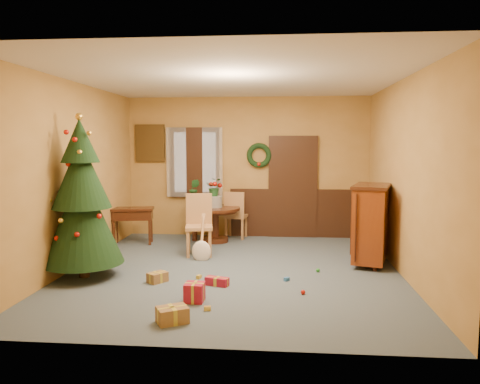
# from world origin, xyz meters

# --- Properties ---
(room_envelope) EXTENTS (5.50, 5.50, 5.50)m
(room_envelope) POSITION_xyz_m (0.21, 2.70, 1.12)
(room_envelope) COLOR #3D4C58
(room_envelope) RESTS_ON ground
(dining_table) EXTENTS (1.00, 1.00, 0.69)m
(dining_table) POSITION_xyz_m (-0.60, 2.08, 0.48)
(dining_table) COLOR black
(dining_table) RESTS_ON floor
(urn) EXTENTS (0.30, 0.30, 0.22)m
(urn) POSITION_xyz_m (-0.60, 2.08, 0.80)
(urn) COLOR slate
(urn) RESTS_ON dining_table
(centerpiece_plant) EXTENTS (0.32, 0.28, 0.36)m
(centerpiece_plant) POSITION_xyz_m (-0.60, 2.08, 1.09)
(centerpiece_plant) COLOR #1E4C23
(centerpiece_plant) RESTS_ON urn
(chair_near) EXTENTS (0.53, 0.53, 1.06)m
(chair_near) POSITION_xyz_m (-0.72, 1.02, 0.57)
(chair_near) COLOR #A37241
(chair_near) RESTS_ON floor
(chair_far) EXTENTS (0.47, 0.47, 0.97)m
(chair_far) POSITION_xyz_m (-0.22, 2.41, 0.52)
(chair_far) COLOR #A37241
(chair_far) RESTS_ON floor
(guitar) EXTENTS (0.36, 0.51, 0.73)m
(guitar) POSITION_xyz_m (-0.61, 0.58, 0.38)
(guitar) COLOR #EEDEC7
(guitar) RESTS_ON floor
(plant_stand) EXTENTS (0.33, 0.33, 0.86)m
(plant_stand) POSITION_xyz_m (-1.01, 2.14, 0.53)
(plant_stand) COLOR black
(plant_stand) RESTS_ON floor
(stand_plant) EXTENTS (0.22, 0.18, 0.38)m
(stand_plant) POSITION_xyz_m (-1.01, 2.14, 1.05)
(stand_plant) COLOR #19471E
(stand_plant) RESTS_ON plant_stand
(christmas_tree) EXTENTS (1.15, 1.15, 2.38)m
(christmas_tree) POSITION_xyz_m (-2.15, -0.53, 1.13)
(christmas_tree) COLOR #382111
(christmas_tree) RESTS_ON floor
(writing_desk) EXTENTS (0.85, 0.52, 0.71)m
(writing_desk) POSITION_xyz_m (-2.15, 1.74, 0.53)
(writing_desk) COLOR black
(writing_desk) RESTS_ON floor
(sideboard) EXTENTS (0.80, 1.12, 1.29)m
(sideboard) POSITION_xyz_m (2.15, 0.57, 0.69)
(sideboard) COLOR #501609
(sideboard) RESTS_ON floor
(gift_a) EXTENTS (0.40, 0.37, 0.18)m
(gift_a) POSITION_xyz_m (-0.46, -2.14, 0.09)
(gift_a) COLOR brown
(gift_a) RESTS_ON floor
(gift_b) EXTENTS (0.24, 0.24, 0.24)m
(gift_b) POSITION_xyz_m (-0.35, -1.44, 0.12)
(gift_b) COLOR maroon
(gift_b) RESTS_ON floor
(gift_c) EXTENTS (0.30, 0.31, 0.14)m
(gift_c) POSITION_xyz_m (-1.02, -0.69, 0.07)
(gift_c) COLOR brown
(gift_c) RESTS_ON floor
(gift_d) EXTENTS (0.35, 0.22, 0.12)m
(gift_d) POSITION_xyz_m (-0.16, -0.77, 0.06)
(gift_d) COLOR maroon
(gift_d) RESTS_ON floor
(toy_a) EXTENTS (0.09, 0.09, 0.05)m
(toy_a) POSITION_xyz_m (0.80, -0.47, 0.03)
(toy_a) COLOR #2863AD
(toy_a) RESTS_ON floor
(toy_b) EXTENTS (0.06, 0.06, 0.06)m
(toy_b) POSITION_xyz_m (1.28, 0.02, 0.03)
(toy_b) COLOR #227D26
(toy_b) RESTS_ON floor
(toy_c) EXTENTS (0.07, 0.09, 0.05)m
(toy_c) POSITION_xyz_m (-0.46, -0.47, 0.03)
(toy_c) COLOR gold
(toy_c) RESTS_ON floor
(toy_d) EXTENTS (0.06, 0.06, 0.06)m
(toy_d) POSITION_xyz_m (1.01, -1.05, 0.03)
(toy_d) COLOR red
(toy_d) RESTS_ON floor
(toy_e) EXTENTS (0.09, 0.06, 0.05)m
(toy_e) POSITION_xyz_m (-0.14, -1.74, 0.03)
(toy_e) COLOR gold
(toy_e) RESTS_ON floor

